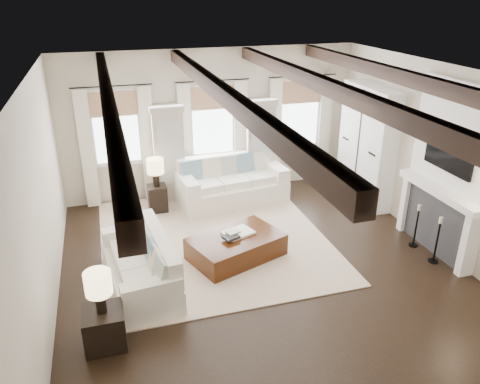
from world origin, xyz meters
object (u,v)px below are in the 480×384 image
object	(u,v)px
sofa_back	(231,183)
ottoman	(236,247)
sofa_left	(144,266)
side_table_back	(158,198)
side_table_front	(105,328)

from	to	relation	value
sofa_back	ottoman	distance (m)	2.41
sofa_left	side_table_back	size ratio (longest dim) A/B	3.63
sofa_left	sofa_back	bearing A→B (deg)	51.40
sofa_back	side_table_back	xyz separation A→B (m)	(-1.61, -0.09, -0.12)
ottoman	side_table_front	world-z (taller)	side_table_front
side_table_back	sofa_left	bearing A→B (deg)	-101.92
side_table_front	side_table_back	size ratio (longest dim) A/B	0.92
side_table_front	side_table_back	bearing A→B (deg)	72.74
sofa_left	ottoman	size ratio (longest dim) A/B	1.34
ottoman	side_table_back	distance (m)	2.49
sofa_back	side_table_back	world-z (taller)	sofa_back
sofa_back	side_table_back	bearing A→B (deg)	-176.82
sofa_back	ottoman	world-z (taller)	sofa_back
sofa_back	side_table_front	distance (m)	4.83
sofa_back	ottoman	size ratio (longest dim) A/B	1.57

